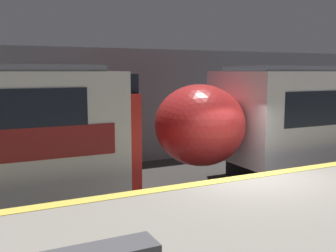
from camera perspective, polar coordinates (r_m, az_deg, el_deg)
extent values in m
plane|color=#33302D|center=(9.05, 11.36, -13.68)|extent=(120.00, 120.00, 0.00)
cube|color=gray|center=(7.42, 21.69, -14.48)|extent=(40.00, 4.19, 1.10)
cube|color=#EAD14C|center=(8.59, 12.18, -7.11)|extent=(40.00, 0.30, 0.01)
cube|color=gray|center=(14.23, -4.69, 2.86)|extent=(50.00, 0.15, 4.10)
ellipsoid|color=red|center=(10.69, 4.60, 0.14)|extent=(2.42, 2.60, 2.21)
sphere|color=#F2EFCC|center=(10.30, 0.02, -2.35)|extent=(0.20, 0.20, 0.20)
cube|color=red|center=(9.71, -7.62, -1.17)|extent=(0.25, 2.77, 2.10)
cube|color=black|center=(9.60, -7.74, 5.05)|extent=(0.25, 2.49, 0.84)
sphere|color=#EA4C42|center=(9.24, -5.40, -3.92)|extent=(0.18, 0.18, 0.18)
sphere|color=#EA4C42|center=(10.42, -7.89, -2.60)|extent=(0.18, 0.18, 0.18)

